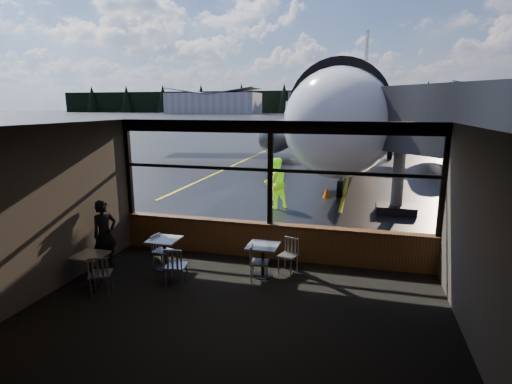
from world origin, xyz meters
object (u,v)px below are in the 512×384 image
at_px(chair_near_w, 259,263).
at_px(chair_left_s, 101,274).
at_px(airliner, 359,76).
at_px(ground_crew, 275,183).
at_px(cafe_table_mid, 165,254).
at_px(chair_mid_w, 162,251).
at_px(cafe_table_near, 263,261).
at_px(chair_near_n, 288,256).
at_px(chair_mid_s, 176,266).
at_px(cone_nose, 327,192).
at_px(passenger, 105,234).
at_px(cafe_table_left, 91,269).
at_px(jet_bridge, 404,153).

bearing_deg(chair_near_w, chair_left_s, -71.09).
bearing_deg(airliner, ground_crew, -98.00).
relative_size(cafe_table_mid, chair_mid_w, 0.92).
distance_m(cafe_table_near, chair_near_w, 0.23).
xyz_separation_m(airliner, chair_near_n, (-1.05, -21.56, -5.49)).
xyz_separation_m(chair_near_w, chair_mid_s, (-1.67, -0.75, 0.04)).
bearing_deg(airliner, chair_near_w, -92.59).
bearing_deg(cone_nose, airliner, 86.23).
relative_size(chair_near_w, passenger, 0.50).
distance_m(airliner, cafe_table_left, 24.47).
bearing_deg(cone_nose, cafe_table_near, -94.59).
relative_size(cafe_table_left, chair_mid_s, 0.76).
xyz_separation_m(chair_mid_s, chair_mid_w, (-0.78, 0.85, -0.05)).
bearing_deg(chair_mid_s, chair_left_s, -159.29).
distance_m(ground_crew, cone_nose, 3.01).
bearing_deg(cafe_table_mid, chair_near_n, 10.44).
relative_size(jet_bridge, chair_near_w, 12.18).
bearing_deg(chair_left_s, cafe_table_mid, 42.94).
xyz_separation_m(airliner, cafe_table_left, (-5.10, -23.28, -5.55)).
relative_size(airliner, jet_bridge, 3.79).
bearing_deg(chair_mid_w, ground_crew, 177.25).
bearing_deg(cafe_table_mid, chair_left_s, -113.65).
distance_m(cafe_table_mid, cafe_table_left, 1.66).
bearing_deg(chair_mid_w, chair_near_w, 97.32).
height_order(airliner, chair_mid_s, airliner).
bearing_deg(chair_near_w, cone_nose, 168.00).
distance_m(airliner, jet_bridge, 15.80).
height_order(airliner, ground_crew, airliner).
bearing_deg(jet_bridge, cafe_table_near, -117.72).
bearing_deg(chair_mid_s, chair_near_w, 16.09).
distance_m(jet_bridge, cafe_table_near, 7.74).
bearing_deg(chair_near_w, cafe_table_mid, -98.29).
xyz_separation_m(chair_near_w, chair_near_n, (0.55, 0.57, -0.00)).
relative_size(cafe_table_near, chair_left_s, 0.87).
xyz_separation_m(chair_near_w, passenger, (-3.78, -0.21, 0.41)).
height_order(airliner, cafe_table_left, airliner).
relative_size(chair_near_n, chair_mid_w, 1.01).
relative_size(cafe_table_left, chair_mid_w, 0.85).
bearing_deg(ground_crew, cafe_table_mid, 37.97).
xyz_separation_m(chair_near_w, chair_left_s, (-3.01, -1.49, 0.02)).
xyz_separation_m(chair_near_n, chair_mid_s, (-2.21, -1.32, 0.04)).
relative_size(chair_mid_s, chair_mid_w, 1.11).
bearing_deg(cone_nose, ground_crew, -126.89).
bearing_deg(chair_mid_s, passenger, 157.72).
relative_size(chair_near_w, chair_near_n, 1.00).
distance_m(cafe_table_near, chair_mid_w, 2.48).
height_order(jet_bridge, chair_mid_w, jet_bridge).
xyz_separation_m(cafe_table_near, chair_mid_w, (-2.48, -0.12, 0.03)).
bearing_deg(cafe_table_near, cafe_table_mid, -175.51).
bearing_deg(cafe_table_near, jet_bridge, 62.28).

